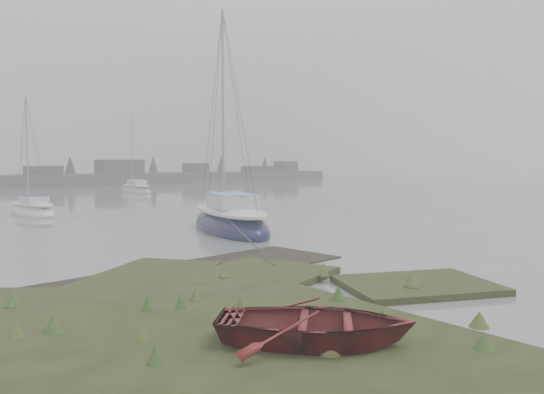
{
  "coord_description": "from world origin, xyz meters",
  "views": [
    {
      "loc": [
        -10.14,
        -7.89,
        3.03
      ],
      "look_at": [
        1.58,
        6.25,
        1.8
      ],
      "focal_mm": 35.0,
      "sensor_mm": 36.0,
      "label": 1
    }
  ],
  "objects": [
    {
      "name": "ground",
      "position": [
        0.0,
        30.0,
        0.0
      ],
      "size": [
        160.0,
        160.0,
        0.0
      ],
      "primitive_type": "plane",
      "color": "slate",
      "rests_on": "ground"
    },
    {
      "name": "far_shoreline",
      "position": [
        26.84,
        61.9,
        0.85
      ],
      "size": [
        60.0,
        8.0,
        4.15
      ],
      "color": "#4C4F51",
      "rests_on": "ground"
    },
    {
      "name": "sailboat_main",
      "position": [
        3.19,
        11.07,
        0.33
      ],
      "size": [
        4.62,
        7.88,
        10.57
      ],
      "rotation": [
        0.0,
        0.0,
        -0.31
      ],
      "color": "black",
      "rests_on": "ground"
    },
    {
      "name": "sailboat_white",
      "position": [
        -1.44,
        24.03,
        0.23
      ],
      "size": [
        1.96,
        5.29,
        7.36
      ],
      "rotation": [
        0.0,
        0.0,
        0.05
      ],
      "color": "white",
      "rests_on": "ground"
    },
    {
      "name": "sailboat_far_b",
      "position": [
        12.58,
        40.37,
        0.25
      ],
      "size": [
        2.12,
        5.89,
        8.23
      ],
      "rotation": [
        0.0,
        0.0,
        -0.04
      ],
      "color": "#B3B8BD",
      "rests_on": "ground"
    },
    {
      "name": "dinghy",
      "position": [
        -4.51,
        -2.15,
        0.54
      ],
      "size": [
        3.7,
        3.72,
        0.63
      ],
      "primitive_type": "imported",
      "rotation": [
        0.0,
        0.0,
        0.77
      ],
      "color": "#5E1616",
      "rests_on": "marsh_bank"
    }
  ]
}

